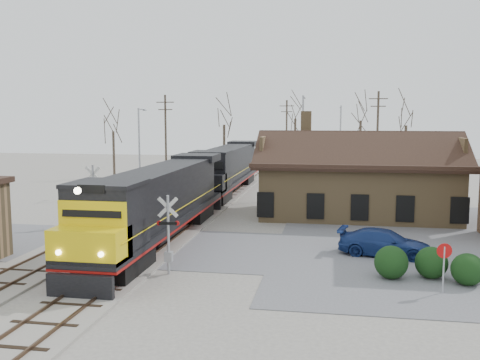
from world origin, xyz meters
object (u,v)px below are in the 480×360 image
Objects in this scene: depot at (357,184)px; locomotive_lead at (156,204)px; parked_car at (385,243)px; locomotive_trailing at (227,168)px.

depot is 16.55m from locomotive_lead.
locomotive_lead is at bearing -136.41° from depot.
parked_car is at bearing -1.76° from locomotive_lead.
locomotive_trailing is (-11.99, 9.74, 0.03)m from depot.
locomotive_lead is 1.00× the size of locomotive_trailing.
depot is 11.97m from parked_car.
depot is 15.45m from locomotive_trailing.
depot is 0.73× the size of locomotive_trailing.
depot is 0.73× the size of locomotive_lead.
depot reaches higher than locomotive_trailing.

